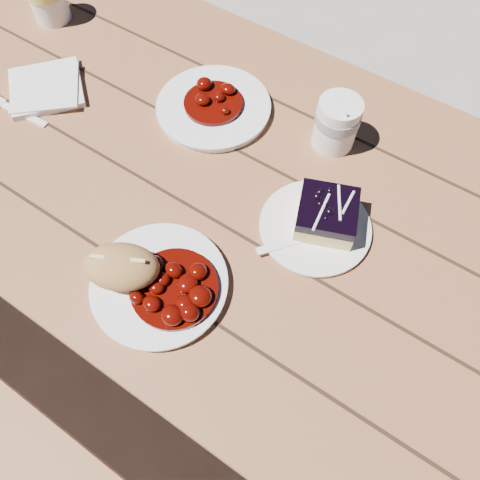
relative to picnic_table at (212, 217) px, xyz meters
The scene contains 13 objects.
ground 0.59m from the picnic_table, 90.00° to the left, with size 60.00×60.00×0.00m, color gray.
picnic_table is the anchor object (origin of this frame).
main_plate 0.30m from the picnic_table, 73.06° to the right, with size 0.23×0.23×0.02m, color white.
goulash_stew 0.32m from the picnic_table, 66.28° to the right, with size 0.15×0.15×0.04m, color #4E0702, non-canonical shape.
bread_roll 0.33m from the picnic_table, 86.07° to the right, with size 0.13×0.08×0.06m, color #AF7C43.
dessert_plate 0.29m from the picnic_table, ahead, with size 0.20×0.20×0.01m, color white.
blueberry_cake 0.32m from the picnic_table, ahead, with size 0.13×0.13×0.06m.
fork_dessert 0.28m from the picnic_table, 12.76° to the right, with size 0.03×0.16×0.01m, color white, non-canonical shape.
coffee_cup 0.34m from the picnic_table, 51.13° to the left, with size 0.08×0.08×0.11m, color white.
napkin_stack 0.45m from the picnic_table, behind, with size 0.15×0.15×0.01m, color white.
fork_table 0.45m from the picnic_table, 167.68° to the right, with size 0.03×0.16×0.01m, color white, non-canonical shape.
second_plate 0.24m from the picnic_table, 120.78° to the left, with size 0.23×0.23×0.02m, color white.
second_stew 0.26m from the picnic_table, 120.78° to the left, with size 0.12×0.12×0.04m, color #4E0702, non-canonical shape.
Camera 1 is at (0.36, -0.43, 1.48)m, focal length 35.00 mm.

